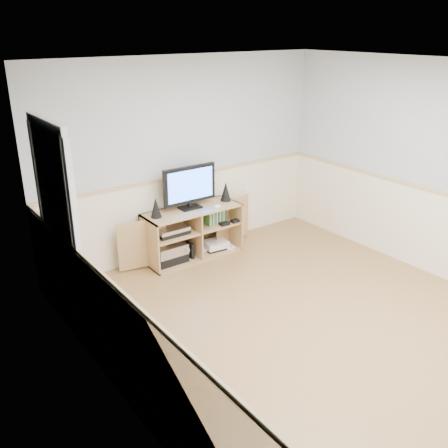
{
  "coord_description": "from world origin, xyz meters",
  "views": [
    {
      "loc": [
        -3.25,
        -3.04,
        2.81
      ],
      "look_at": [
        -0.16,
        1.2,
        0.72
      ],
      "focal_mm": 40.0,
      "sensor_mm": 36.0,
      "label": 1
    }
  ],
  "objects": [
    {
      "name": "room",
      "position": [
        -0.06,
        0.12,
        1.22
      ],
      "size": [
        4.04,
        4.54,
        2.54
      ],
      "color": "tan",
      "rests_on": "ground"
    },
    {
      "name": "monitor",
      "position": [
        -0.09,
        2.03,
        0.95
      ],
      "size": [
        0.73,
        0.18,
        0.55
      ],
      "color": "black",
      "rests_on": "media_cabinet"
    },
    {
      "name": "wall_outlet",
      "position": [
        1.0,
        2.23,
        0.6
      ],
      "size": [
        0.12,
        0.03,
        0.12
      ],
      "primitive_type": "cube",
      "color": "white",
      "rests_on": "wall_back"
    },
    {
      "name": "speaker_right",
      "position": [
        0.45,
        2.0,
        0.78
      ],
      "size": [
        0.14,
        0.14,
        0.25
      ],
      "primitive_type": "cone",
      "color": "black",
      "rests_on": "media_cabinet"
    },
    {
      "name": "speaker_left",
      "position": [
        -0.59,
        2.0,
        0.77
      ],
      "size": [
        0.13,
        0.13,
        0.25
      ],
      "primitive_type": "cone",
      "color": "black",
      "rests_on": "media_cabinet"
    },
    {
      "name": "game_cases",
      "position": [
        0.25,
        1.96,
        0.48
      ],
      "size": [
        0.27,
        0.14,
        0.19
      ],
      "primitive_type": "cube",
      "color": "#3F8C3F",
      "rests_on": "media_cabinet"
    },
    {
      "name": "media_cabinet",
      "position": [
        -0.09,
        2.04,
        0.33
      ],
      "size": [
        1.99,
        0.48,
        0.65
      ],
      "color": "tan",
      "rests_on": "floor"
    },
    {
      "name": "game_consoles",
      "position": [
        0.24,
        1.97,
        0.07
      ],
      "size": [
        0.45,
        0.3,
        0.11
      ],
      "color": "white",
      "rests_on": "media_cabinet"
    },
    {
      "name": "keyboard",
      "position": [
        0.07,
        1.84,
        0.66
      ],
      "size": [
        0.28,
        0.14,
        0.01
      ],
      "primitive_type": "cube",
      "rotation": [
        0.0,
        0.0,
        0.13
      ],
      "color": "silver",
      "rests_on": "media_cabinet"
    },
    {
      "name": "mouse",
      "position": [
        0.21,
        1.84,
        0.67
      ],
      "size": [
        0.11,
        0.08,
        0.04
      ],
      "primitive_type": "ellipsoid",
      "rotation": [
        0.0,
        0.0,
        -0.22
      ],
      "color": "white",
      "rests_on": "media_cabinet"
    },
    {
      "name": "av_components",
      "position": [
        -0.43,
        1.98,
        0.22
      ],
      "size": [
        0.5,
        0.3,
        0.47
      ],
      "color": "black",
      "rests_on": "media_cabinet"
    }
  ]
}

